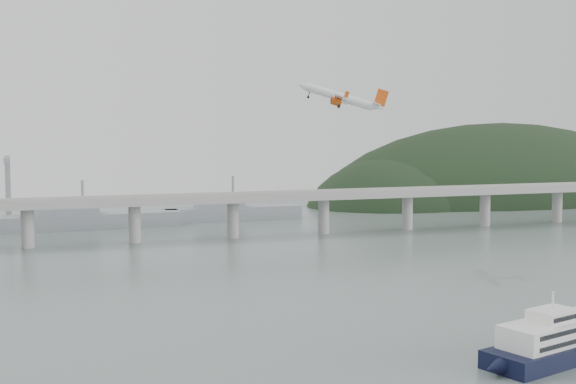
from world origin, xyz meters
name	(u,v)px	position (x,y,z in m)	size (l,w,h in m)	color
ground	(357,346)	(0.00, 0.00, 0.00)	(900.00, 900.00, 0.00)	slate
bridge	(192,205)	(-1.15, 200.00, 17.65)	(800.00, 22.00, 23.90)	#989895
headland	(515,224)	(285.18, 331.75, -19.34)	(365.00, 155.00, 156.00)	black
ferry	(574,336)	(48.43, -24.43, 4.71)	(89.88, 35.55, 17.36)	black
airliner	(341,98)	(35.70, 95.66, 68.27)	(33.85, 31.83, 13.07)	white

